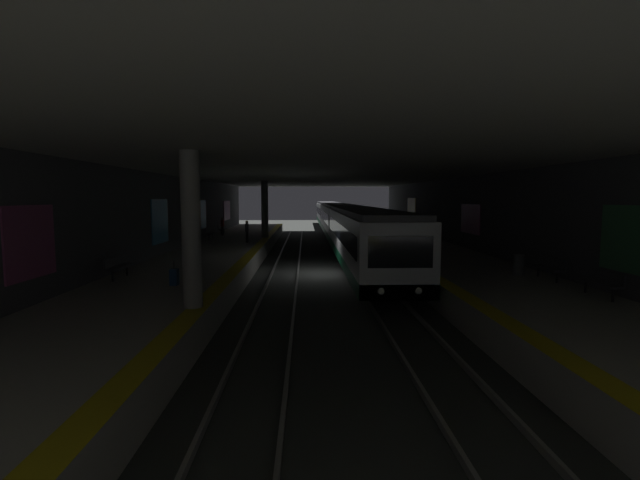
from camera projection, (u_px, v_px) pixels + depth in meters
ground_plane at (324, 274)px, 24.93m from camera, size 120.00×120.00×0.00m
track_left at (363, 272)px, 24.99m from camera, size 60.00×1.53×0.16m
track_right at (285, 273)px, 24.85m from camera, size 60.00×1.53×0.16m
platform_left at (440, 264)px, 25.09m from camera, size 60.00×5.30×1.06m
platform_right at (207, 265)px, 24.67m from camera, size 60.00×5.30×1.06m
wall_left at (492, 224)px, 24.99m from camera, size 60.00×0.56×5.60m
wall_right at (153, 224)px, 24.42m from camera, size 60.00×0.56×5.60m
ceiling_slab at (324, 170)px, 24.38m from camera, size 60.00×19.40×0.40m
pillar_near at (191, 230)px, 12.85m from camera, size 0.56×0.56×4.55m
pillar_far at (265, 209)px, 35.89m from camera, size 0.56×0.56×4.55m
metro_train at (338, 220)px, 44.68m from camera, size 59.28×2.83×3.49m
bench_left_near at (602, 281)px, 14.35m from camera, size 1.70×0.47×0.86m
bench_left_mid at (550, 266)px, 17.42m from camera, size 1.70×0.47×0.86m
bench_left_far at (423, 231)px, 36.25m from camera, size 1.70×0.47×0.86m
bench_right_near at (118, 265)px, 17.68m from camera, size 1.70×0.47×0.86m
bench_right_mid at (210, 232)px, 34.64m from camera, size 1.70×0.47×0.86m
bench_right_far at (221, 228)px, 39.46m from camera, size 1.70×0.47×0.86m
person_waiting_near at (222, 226)px, 37.88m from camera, size 0.60×0.22×1.53m
person_walking_mid at (247, 231)px, 31.87m from camera, size 0.60×0.22×1.57m
person_standing_far at (415, 228)px, 33.70m from camera, size 0.60×0.23×1.66m
suitcase_rolling at (174, 277)px, 16.35m from camera, size 0.34×0.27×0.90m
trash_bin at (518, 265)px, 18.44m from camera, size 0.44×0.44×0.85m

